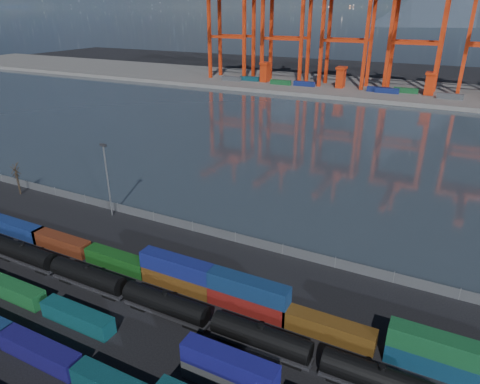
% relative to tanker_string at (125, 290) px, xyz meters
% --- Properties ---
extents(ground, '(700.00, 700.00, 0.00)m').
position_rel_tanker_string_xyz_m(ground, '(6.74, -3.70, -2.22)').
color(ground, black).
rests_on(ground, ground).
extents(harbor_water, '(700.00, 700.00, 0.00)m').
position_rel_tanker_string_xyz_m(harbor_water, '(6.74, 101.30, -2.21)').
color(harbor_water, '#28323A').
rests_on(harbor_water, ground).
extents(far_quay, '(700.00, 70.00, 2.00)m').
position_rel_tanker_string_xyz_m(far_quay, '(6.74, 206.30, -1.22)').
color(far_quay, '#514F4C').
rests_on(far_quay, ground).
extents(container_row_south, '(141.29, 2.62, 5.59)m').
position_rel_tanker_string_xyz_m(container_row_south, '(-7.62, -14.59, 0.17)').
color(container_row_south, '#404345').
rests_on(container_row_south, ground).
extents(container_row_mid, '(142.57, 2.50, 5.33)m').
position_rel_tanker_string_xyz_m(container_row_mid, '(-7.96, -7.32, -0.44)').
color(container_row_mid, '#373A3B').
rests_on(container_row_mid, ground).
extents(container_row_north, '(141.94, 2.64, 5.62)m').
position_rel_tanker_string_xyz_m(container_row_north, '(21.46, 6.80, -0.06)').
color(container_row_north, '#0F174E').
rests_on(container_row_north, ground).
extents(tanker_string, '(91.90, 3.09, 4.43)m').
position_rel_tanker_string_xyz_m(tanker_string, '(0.00, 0.00, 0.00)').
color(tanker_string, black).
rests_on(tanker_string, ground).
extents(waterfront_fence, '(160.12, 0.12, 2.20)m').
position_rel_tanker_string_xyz_m(waterfront_fence, '(6.74, 24.30, -1.22)').
color(waterfront_fence, '#595B5E').
rests_on(waterfront_fence, ground).
extents(bare_tree, '(2.16, 2.07, 8.27)m').
position_rel_tanker_string_xyz_m(bare_tree, '(-51.80, 20.96, 1.91)').
color(bare_tree, black).
rests_on(bare_tree, ground).
extents(yard_light_mast, '(1.60, 0.40, 16.60)m').
position_rel_tanker_string_xyz_m(yard_light_mast, '(-23.26, 22.30, 7.08)').
color(yard_light_mast, slate).
rests_on(yard_light_mast, ground).
extents(gantry_cranes, '(201.65, 51.17, 69.30)m').
position_rel_tanker_string_xyz_m(gantry_cranes, '(-0.76, 199.46, 40.26)').
color(gantry_cranes, red).
rests_on(gantry_cranes, ground).
extents(quay_containers, '(172.58, 10.99, 2.60)m').
position_rel_tanker_string_xyz_m(quay_containers, '(-4.25, 191.76, 1.08)').
color(quay_containers, navy).
rests_on(quay_containers, far_quay).
extents(straddle_carriers, '(140.00, 7.00, 11.10)m').
position_rel_tanker_string_xyz_m(straddle_carriers, '(4.24, 196.30, 5.60)').
color(straddle_carriers, red).
rests_on(straddle_carriers, far_quay).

